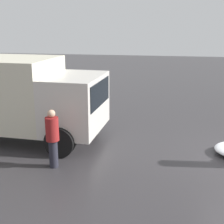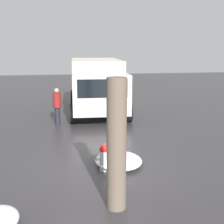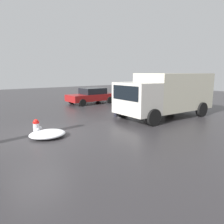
% 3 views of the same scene
% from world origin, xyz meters
% --- Properties ---
extents(ground_plane, '(60.00, 60.00, 0.00)m').
position_xyz_m(ground_plane, '(0.00, 0.00, 0.00)').
color(ground_plane, '#333033').
extents(fire_hydrant, '(0.37, 0.47, 0.76)m').
position_xyz_m(fire_hydrant, '(0.00, 0.00, 0.39)').
color(fire_hydrant, '#B7B7BC').
rests_on(fire_hydrant, ground_plane).
extents(tree_trunk, '(0.63, 0.41, 2.81)m').
position_xyz_m(tree_trunk, '(-2.07, 0.03, 1.42)').
color(tree_trunk, '#6B5B4C').
rests_on(tree_trunk, ground_plane).
extents(delivery_truck, '(6.52, 3.00, 2.70)m').
position_xyz_m(delivery_truck, '(7.95, -0.73, 1.50)').
color(delivery_truck, beige).
rests_on(delivery_truck, ground_plane).
extents(pedestrian, '(0.35, 0.35, 1.62)m').
position_xyz_m(pedestrian, '(5.50, 1.31, 0.88)').
color(pedestrian, '#23232D').
rests_on(pedestrian, ground_plane).
extents(snow_pile_by_hydrant, '(1.55, 1.35, 0.29)m').
position_xyz_m(snow_pile_by_hydrant, '(0.31, -0.46, 0.15)').
color(snow_pile_by_hydrant, white).
rests_on(snow_pile_by_hydrant, ground_plane).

